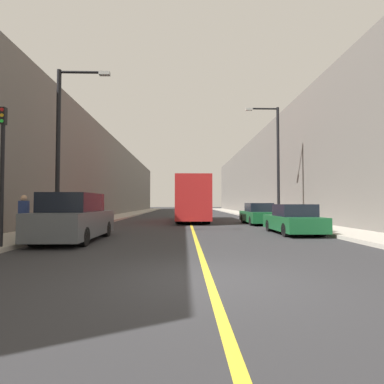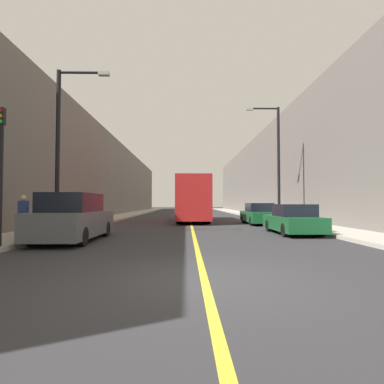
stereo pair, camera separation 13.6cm
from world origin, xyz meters
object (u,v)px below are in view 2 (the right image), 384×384
at_px(car_right_near, 293,221).
at_px(street_lamp_right, 276,157).
at_px(street_lamp_left, 62,140).
at_px(car_right_mid, 258,215).
at_px(pedestrian, 23,215).
at_px(traffic_light, 1,171).
at_px(bus, 192,199).
at_px(parked_suv_left, 74,219).

distance_m(car_right_near, street_lamp_right, 8.08).
bearing_deg(car_right_near, street_lamp_left, -176.63).
relative_size(car_right_mid, pedestrian, 2.73).
xyz_separation_m(car_right_mid, traffic_light, (-11.03, -11.71, 1.87)).
height_order(bus, street_lamp_right, street_lamp_right).
height_order(traffic_light, pedestrian, traffic_light).
relative_size(parked_suv_left, car_right_near, 1.18).
xyz_separation_m(street_lamp_right, pedestrian, (-13.32, -8.69, -3.80)).
distance_m(parked_suv_left, car_right_mid, 13.32).
distance_m(parked_suv_left, pedestrian, 2.37).
distance_m(car_right_near, car_right_mid, 6.70).
bearing_deg(car_right_mid, pedestrian, -144.36).
distance_m(street_lamp_right, traffic_light, 17.25).
bearing_deg(traffic_light, street_lamp_right, 43.69).
bearing_deg(parked_suv_left, street_lamp_left, 124.63).
xyz_separation_m(car_right_mid, pedestrian, (-11.98, -8.59, 0.35)).
bearing_deg(traffic_light, car_right_mid, 46.71).
height_order(car_right_mid, traffic_light, traffic_light).
relative_size(bus, street_lamp_right, 1.20).
height_order(bus, street_lamp_left, street_lamp_left).
bearing_deg(street_lamp_left, car_right_mid, 33.90).
distance_m(street_lamp_left, traffic_light, 4.77).
xyz_separation_m(bus, traffic_light, (-6.37, -15.26, 0.69)).
distance_m(car_right_mid, street_lamp_left, 13.70).
xyz_separation_m(car_right_near, street_lamp_left, (-10.99, -0.65, 3.80)).
bearing_deg(parked_suv_left, pedestrian, 166.46).
xyz_separation_m(parked_suv_left, car_right_mid, (9.68, 9.15, -0.20)).
bearing_deg(street_lamp_right, parked_suv_left, -140.00).
distance_m(bus, car_right_mid, 5.98).
distance_m(bus, street_lamp_left, 12.84).
bearing_deg(car_right_mid, traffic_light, -133.29).
distance_m(car_right_mid, pedestrian, 14.75).
bearing_deg(parked_suv_left, car_right_mid, 43.36).
height_order(street_lamp_left, traffic_light, street_lamp_left).
bearing_deg(car_right_near, bus, 114.74).
xyz_separation_m(street_lamp_right, traffic_light, (-12.37, -11.81, -2.29)).
xyz_separation_m(bus, car_right_mid, (4.66, -3.55, -1.17)).
relative_size(bus, traffic_light, 2.28).
xyz_separation_m(car_right_near, pedestrian, (-12.05, -1.90, 0.38)).
bearing_deg(traffic_light, pedestrian, 106.95).
bearing_deg(street_lamp_left, car_right_near, 3.37).
height_order(street_lamp_left, street_lamp_right, street_lamp_right).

